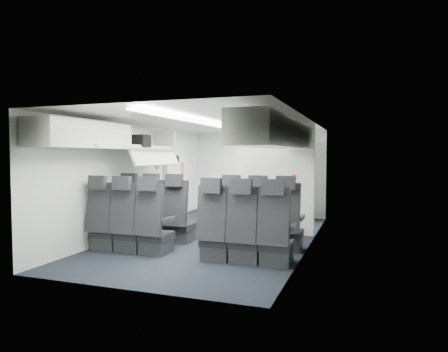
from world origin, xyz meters
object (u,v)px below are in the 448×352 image
Objects in this scene: galley_unit at (293,180)px; boarding_door at (175,181)px; seat_row_mid at (184,231)px; flight_attendant at (260,189)px; seat_row_front at (206,222)px; carry_on_bag at (138,141)px.

galley_unit reaches higher than boarding_door.
seat_row_mid is 3.01m from flight_attendant.
galley_unit is (0.95, 4.15, 0.55)m from seat_row_mid.
seat_row_front is 1.00× the size of seat_row_mid.
boarding_door reaches higher than seat_row_front.
seat_row_front is at bearing 0.45° from carry_on_bag.
seat_row_mid is 1.75× the size of galley_unit.
carry_on_bag is at bearing 122.59° from flight_attendant.
flight_attendant reaches higher than seat_row_front.
seat_row_front is at bearing -106.28° from galley_unit.
carry_on_bag reaches higher than seat_row_mid.
galley_unit reaches higher than seat_row_mid.
galley_unit is (0.95, 3.25, 0.55)m from seat_row_front.
galley_unit reaches higher than flight_attendant.
flight_attendant is at bearing -113.10° from galley_unit.
boarding_door reaches higher than flight_attendant.
seat_row_mid is at bearing 156.01° from flight_attendant.
flight_attendant is 2.87m from carry_on_bag.
boarding_door is at bearing 100.32° from carry_on_bag.
seat_row_front is 2.14m from flight_attendant.
galley_unit is 1.15× the size of flight_attendant.
seat_row_front is 1.75× the size of galley_unit.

